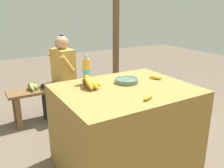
{
  "coord_description": "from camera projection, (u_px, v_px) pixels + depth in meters",
  "views": [
    {
      "loc": [
        -1.14,
        -1.66,
        1.47
      ],
      "look_at": [
        -0.11,
        0.05,
        0.83
      ],
      "focal_mm": 38.0,
      "sensor_mm": 36.0,
      "label": 1
    }
  ],
  "objects": [
    {
      "name": "loose_banana_side",
      "position": [
        156.0,
        77.0,
        2.37
      ],
      "size": [
        0.1,
        0.14,
        0.04
      ],
      "rotation": [
        0.0,
        0.0,
        -1.09
      ],
      "color": "gold",
      "rests_on": "market_counter"
    },
    {
      "name": "banana_bunch_ripe",
      "position": [
        89.0,
        81.0,
        2.1
      ],
      "size": [
        0.17,
        0.27,
        0.13
      ],
      "color": "#4C381E",
      "rests_on": "market_counter"
    },
    {
      "name": "support_post_far",
      "position": [
        116.0,
        21.0,
        3.8
      ],
      "size": [
        0.11,
        0.11,
        2.57
      ],
      "color": "brown",
      "rests_on": "ground_plane"
    },
    {
      "name": "banana_bunch_green",
      "position": [
        32.0,
        86.0,
        3.09
      ],
      "size": [
        0.16,
        0.26,
        0.12
      ],
      "color": "#4C381E",
      "rests_on": "wooden_bench"
    },
    {
      "name": "ground_plane",
      "position": [
        124.0,
        163.0,
        2.36
      ],
      "size": [
        12.0,
        12.0,
        0.0
      ],
      "primitive_type": "plane",
      "color": "brown"
    },
    {
      "name": "wooden_bench",
      "position": [
        57.0,
        92.0,
        3.29
      ],
      "size": [
        1.3,
        0.32,
        0.45
      ],
      "color": "brown",
      "rests_on": "ground_plane"
    },
    {
      "name": "loose_banana_front",
      "position": [
        148.0,
        97.0,
        1.85
      ],
      "size": [
        0.14,
        0.1,
        0.04
      ],
      "rotation": [
        0.0,
        0.0,
        0.45
      ],
      "color": "gold",
      "rests_on": "market_counter"
    },
    {
      "name": "market_counter",
      "position": [
        125.0,
        127.0,
        2.24
      ],
      "size": [
        1.19,
        0.96,
        0.79
      ],
      "color": "olive",
      "rests_on": "ground_plane"
    },
    {
      "name": "water_bottle",
      "position": [
        87.0,
        71.0,
        2.2
      ],
      "size": [
        0.07,
        0.07,
        0.3
      ],
      "color": "gold",
      "rests_on": "market_counter"
    },
    {
      "name": "serving_bowl",
      "position": [
        126.0,
        80.0,
        2.26
      ],
      "size": [
        0.23,
        0.23,
        0.04
      ],
      "color": "#4C6B5B",
      "rests_on": "market_counter"
    },
    {
      "name": "seated_vendor",
      "position": [
        60.0,
        71.0,
        3.19
      ],
      "size": [
        0.44,
        0.42,
        1.15
      ],
      "rotation": [
        0.0,
        0.0,
        3.32
      ],
      "color": "#232328",
      "rests_on": "ground_plane"
    }
  ]
}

